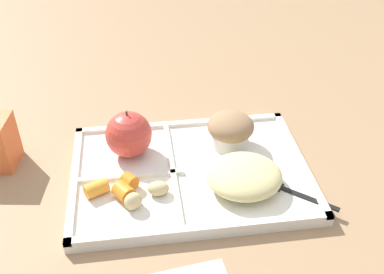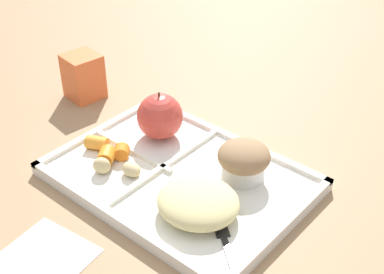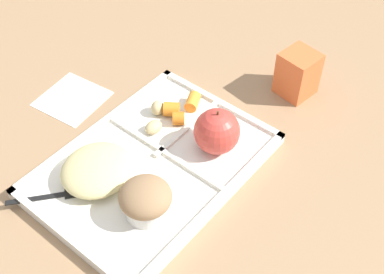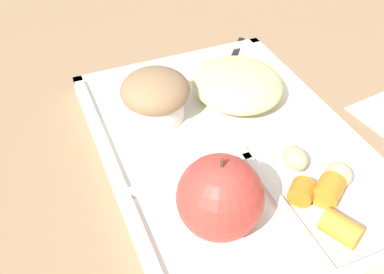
{
  "view_description": "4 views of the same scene",
  "coord_description": "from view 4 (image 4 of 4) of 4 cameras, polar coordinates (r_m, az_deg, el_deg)",
  "views": [
    {
      "loc": [
        -0.07,
        -0.57,
        0.5
      ],
      "look_at": [
        0.01,
        0.05,
        0.04
      ],
      "focal_mm": 43.03,
      "sensor_mm": 36.0,
      "label": 1
    },
    {
      "loc": [
        0.43,
        -0.48,
        0.52
      ],
      "look_at": [
        0.0,
        0.03,
        0.07
      ],
      "focal_mm": 49.71,
      "sensor_mm": 36.0,
      "label": 2
    },
    {
      "loc": [
        0.38,
        0.4,
        0.66
      ],
      "look_at": [
        -0.06,
        0.03,
        0.05
      ],
      "focal_mm": 47.71,
      "sensor_mm": 36.0,
      "label": 3
    },
    {
      "loc": [
        -0.32,
        0.18,
        0.35
      ],
      "look_at": [
        -0.01,
        0.05,
        0.05
      ],
      "focal_mm": 42.09,
      "sensor_mm": 36.0,
      "label": 4
    }
  ],
  "objects": [
    {
      "name": "meatball_back",
      "position": [
        0.57,
        7.18,
        7.13
      ],
      "size": [
        0.04,
        0.04,
        0.04
      ],
      "primitive_type": "sphere",
      "color": "#755B4C",
      "rests_on": "lunch_tray"
    },
    {
      "name": "meatball_center",
      "position": [
        0.57,
        3.84,
        7.11
      ],
      "size": [
        0.03,
        0.03,
        0.03
      ],
      "primitive_type": "sphere",
      "color": "brown",
      "rests_on": "lunch_tray"
    },
    {
      "name": "carrot_slice_diagonal",
      "position": [
        0.43,
        18.36,
        -10.94
      ],
      "size": [
        0.04,
        0.04,
        0.02
      ],
      "primitive_type": "cylinder",
      "rotation": [
        0.0,
        1.57,
        3.58
      ],
      "color": "orange",
      "rests_on": "lunch_tray"
    },
    {
      "name": "meatball_front",
      "position": [
        0.56,
        7.83,
        5.95
      ],
      "size": [
        0.03,
        0.03,
        0.03
      ],
      "primitive_type": "sphere",
      "color": "brown",
      "rests_on": "lunch_tray"
    },
    {
      "name": "ground",
      "position": [
        0.51,
        4.78,
        -2.18
      ],
      "size": [
        6.0,
        6.0,
        0.0
      ],
      "primitive_type": "plane",
      "color": "#997551"
    },
    {
      "name": "potato_chunk_wedge",
      "position": [
        0.48,
        12.97,
        -2.62
      ],
      "size": [
        0.04,
        0.03,
        0.02
      ],
      "primitive_type": "ellipsoid",
      "rotation": [
        0.0,
        0.0,
        4.64
      ],
      "color": "tan",
      "rests_on": "lunch_tray"
    },
    {
      "name": "carrot_slice_edge",
      "position": [
        0.46,
        16.91,
        -6.47
      ],
      "size": [
        0.04,
        0.04,
        0.03
      ],
      "primitive_type": "cylinder",
      "rotation": [
        0.0,
        1.57,
        2.18
      ],
      "color": "orange",
      "rests_on": "lunch_tray"
    },
    {
      "name": "potato_chunk_small",
      "position": [
        0.47,
        18.11,
        -4.53
      ],
      "size": [
        0.04,
        0.03,
        0.03
      ],
      "primitive_type": "ellipsoid",
      "rotation": [
        0.0,
        0.0,
        3.61
      ],
      "color": "tan",
      "rests_on": "lunch_tray"
    },
    {
      "name": "plastic_fork",
      "position": [
        0.63,
        4.74,
        8.84
      ],
      "size": [
        0.12,
        0.1,
        0.0
      ],
      "color": "black",
      "rests_on": "lunch_tray"
    },
    {
      "name": "egg_noodle_pile",
      "position": [
        0.56,
        5.81,
        6.71
      ],
      "size": [
        0.12,
        0.11,
        0.04
      ],
      "primitive_type": "ellipsoid",
      "color": "#D6C684",
      "rests_on": "lunch_tray"
    },
    {
      "name": "carrot_slice_back",
      "position": [
        0.45,
        13.74,
        -6.76
      ],
      "size": [
        0.03,
        0.03,
        0.02
      ],
      "primitive_type": "cylinder",
      "rotation": [
        0.0,
        1.57,
        5.42
      ],
      "color": "orange",
      "rests_on": "lunch_tray"
    },
    {
      "name": "lunch_tray",
      "position": [
        0.51,
        4.87,
        -1.58
      ],
      "size": [
        0.38,
        0.27,
        0.02
      ],
      "color": "silver",
      "rests_on": "ground"
    },
    {
      "name": "green_apple",
      "position": [
        0.4,
        3.57,
        -7.63
      ],
      "size": [
        0.08,
        0.08,
        0.08
      ],
      "color": "#C63D33",
      "rests_on": "lunch_tray"
    },
    {
      "name": "meatball_side",
      "position": [
        0.58,
        5.03,
        7.58
      ],
      "size": [
        0.03,
        0.03,
        0.03
      ],
      "primitive_type": "sphere",
      "color": "#755B4C",
      "rests_on": "lunch_tray"
    },
    {
      "name": "bran_muffin",
      "position": [
        0.52,
        -4.65,
        5.24
      ],
      "size": [
        0.08,
        0.08,
        0.06
      ],
      "color": "silver",
      "rests_on": "lunch_tray"
    }
  ]
}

